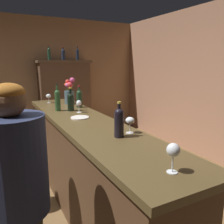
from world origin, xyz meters
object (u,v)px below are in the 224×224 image
Objects in this scene: wine_bottle_syrah at (58,99)px; wine_glass_spare at (79,104)px; wine_bottle_chardonnay at (79,98)px; display_bottle_left at (49,53)px; wine_glass_rear at (173,151)px; wine_bottle_pinot at (119,121)px; patron_in_navy at (18,203)px; bar_counter at (86,167)px; flower_arrangement at (70,92)px; display_cabinet at (65,98)px; wine_glass_front at (130,121)px; wine_bottle_malbec at (71,101)px; display_bottle_midleft at (63,54)px; display_bottle_center at (78,54)px; wine_glass_mid at (49,97)px; cheese_plate at (80,118)px.

wine_glass_spare is at bearing -47.62° from wine_bottle_syrah.
display_bottle_left reaches higher than wine_bottle_chardonnay.
wine_bottle_pinot is at bearing 86.20° from wine_glass_rear.
wine_glass_rear is at bearing -57.64° from patron_in_navy.
bar_counter is 0.74m from wine_glass_spare.
display_cabinet is at bearing 76.20° from flower_arrangement.
wine_bottle_chardonnay is 2.08× the size of wine_glass_front.
wine_bottle_malbec reaches higher than wine_glass_rear.
wine_bottle_pinot is 0.76× the size of flower_arrangement.
flower_arrangement reaches higher than wine_bottle_chardonnay.
wine_bottle_chardonnay is 1.94× the size of wine_glass_spare.
display_bottle_left is 0.30m from display_bottle_midleft.
display_bottle_midleft is (0.57, 2.23, 0.64)m from wine_bottle_malbec.
flower_arrangement is at bearing 82.29° from wine_glass_spare.
display_bottle_center is at bearing 77.74° from wine_glass_front.
display_cabinet is 5.81× the size of wine_bottle_chardonnay.
wine_bottle_pinot is 3.52m from display_bottle_midleft.
display_bottle_left reaches higher than wine_glass_rear.
wine_bottle_syrah is 1.18× the size of wine_bottle_pinot.
wine_bottle_malbec is 2.39m from display_bottle_midleft.
display_bottle_left is at bearing 85.79° from flower_arrangement.
wine_bottle_syrah is 1.28m from wine_bottle_pinot.
wine_glass_front is (0.30, -1.22, -0.05)m from wine_bottle_syrah.
wine_glass_mid reaches higher than cheese_plate.
wine_bottle_chardonnay is 2.27m from display_bottle_center.
display_bottle_left reaches higher than display_bottle_center.
wine_glass_front is (0.16, -1.14, -0.02)m from wine_bottle_malbec.
wine_glass_mid is at bearing -114.40° from display_bottle_midleft.
display_cabinet is 1.67m from wine_glass_mid.
wine_bottle_syrah is at bearing -108.29° from display_cabinet.
wine_bottle_chardonnay is 1.06× the size of display_bottle_midleft.
wine_glass_front is at bearing -96.95° from display_cabinet.
cheese_plate is (-0.19, 0.72, -0.10)m from wine_glass_front.
wine_glass_rear is 4.19m from display_bottle_midleft.
wine_bottle_syrah is at bearing 103.91° from wine_glass_front.
patron_in_navy is at bearing -126.79° from cheese_plate.
display_bottle_center reaches higher than patron_in_navy.
patron_in_navy reaches higher than bar_counter.
wine_glass_front is 0.83× the size of wine_glass_rear.
display_bottle_center is (1.00, 1.50, 0.68)m from wine_glass_mid.
cheese_plate reaches higher than bar_counter.
wine_bottle_malbec is (-0.02, 1.19, -0.01)m from wine_bottle_pinot.
display_bottle_midleft is at bearing 77.79° from wine_glass_spare.
cheese_plate is at bearing -102.86° from display_bottle_midleft.
wine_glass_rear is at bearing -93.99° from flower_arrangement.
bar_counter is at bearing -102.03° from display_bottle_midleft.
display_cabinet reaches higher than wine_bottle_pinot.
display_cabinet is at bearing 77.17° from cheese_plate.
wine_glass_rear is (-0.18, -0.73, 0.02)m from wine_glass_front.
wine_bottle_malbec is at bearing -104.30° from display_cabinet.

